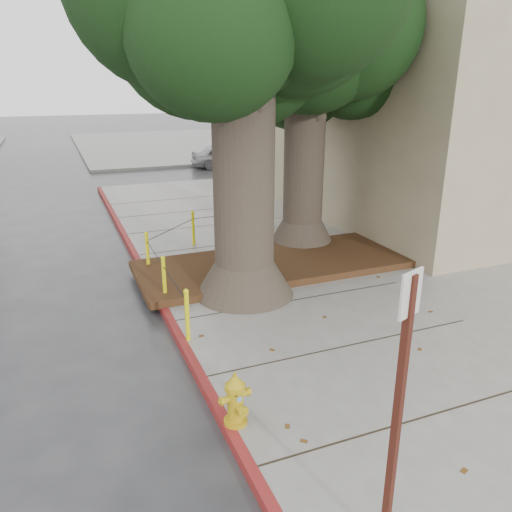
# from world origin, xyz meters

# --- Properties ---
(ground) EXTENTS (140.00, 140.00, 0.00)m
(ground) POSITION_xyz_m (0.00, 0.00, 0.00)
(ground) COLOR #28282B
(ground) RESTS_ON ground
(sidewalk_main) EXTENTS (16.00, 26.00, 0.15)m
(sidewalk_main) POSITION_xyz_m (6.00, 2.50, 0.07)
(sidewalk_main) COLOR slate
(sidewalk_main) RESTS_ON ground
(sidewalk_far) EXTENTS (16.00, 20.00, 0.15)m
(sidewalk_far) POSITION_xyz_m (6.00, 30.00, 0.07)
(sidewalk_far) COLOR slate
(sidewalk_far) RESTS_ON ground
(curb_red) EXTENTS (0.14, 26.00, 0.16)m
(curb_red) POSITION_xyz_m (-2.00, 2.50, 0.07)
(curb_red) COLOR maroon
(curb_red) RESTS_ON ground
(planter_bed) EXTENTS (6.40, 2.60, 0.16)m
(planter_bed) POSITION_xyz_m (0.90, 3.90, 0.23)
(planter_bed) COLOR black
(planter_bed) RESTS_ON sidewalk_main
(building_corner) EXTENTS (12.00, 13.00, 10.00)m
(building_corner) POSITION_xyz_m (10.00, 8.50, 5.00)
(building_corner) COLOR tan
(building_corner) RESTS_ON ground
(building_side_white) EXTENTS (10.00, 10.00, 9.00)m
(building_side_white) POSITION_xyz_m (16.00, 26.00, 4.50)
(building_side_white) COLOR silver
(building_side_white) RESTS_ON ground
(building_side_grey) EXTENTS (12.00, 14.00, 12.00)m
(building_side_grey) POSITION_xyz_m (22.00, 32.00, 6.00)
(building_side_grey) COLOR slate
(building_side_grey) RESTS_ON ground
(tree_near) EXTENTS (4.50, 3.80, 7.68)m
(tree_near) POSITION_xyz_m (0.03, 2.82, 5.39)
(tree_near) COLOR #4C3F33
(tree_near) RESTS_ON sidewalk_main
(tree_far) EXTENTS (4.50, 3.80, 7.17)m
(tree_far) POSITION_xyz_m (2.64, 5.32, 5.02)
(tree_far) COLOR #4C3F33
(tree_far) RESTS_ON sidewalk_main
(bollard_ring) EXTENTS (3.79, 5.39, 0.95)m
(bollard_ring) POSITION_xyz_m (-0.87, 4.38, 0.66)
(bollard_ring) COLOR yellow
(bollard_ring) RESTS_ON sidewalk_main
(fire_hydrant) EXTENTS (0.39, 0.37, 0.74)m
(fire_hydrant) POSITION_xyz_m (-1.90, -1.18, 0.51)
(fire_hydrant) COLOR gold
(fire_hydrant) RESTS_ON sidewalk_main
(signpost) EXTENTS (0.27, 0.12, 2.80)m
(signpost) POSITION_xyz_m (-1.22, -3.40, 1.73)
(signpost) COLOR #471911
(signpost) RESTS_ON sidewalk_main
(car_silver) EXTENTS (3.72, 1.79, 1.22)m
(car_silver) POSITION_xyz_m (4.89, 19.23, 0.61)
(car_silver) COLOR #AAA9AE
(car_silver) RESTS_ON ground
(car_red) EXTENTS (4.06, 1.64, 1.31)m
(car_red) POSITION_xyz_m (11.19, 17.82, 0.66)
(car_red) COLOR maroon
(car_red) RESTS_ON ground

